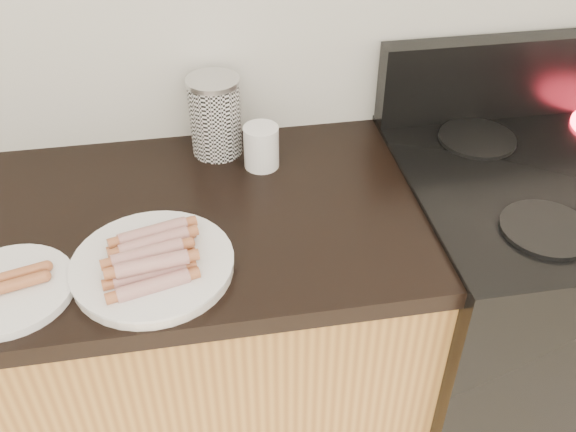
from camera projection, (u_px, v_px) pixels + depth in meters
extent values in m
cube|color=black|center=(531.00, 318.00, 1.69)|extent=(0.76, 0.65, 0.90)
cube|color=black|center=(531.00, 75.00, 1.56)|extent=(0.76, 0.06, 0.20)
cylinder|color=black|center=(547.00, 229.00, 1.24)|extent=(0.18, 0.18, 0.01)
cylinder|color=black|center=(477.00, 138.00, 1.51)|extent=(0.18, 0.18, 0.01)
cylinder|color=white|center=(153.00, 267.00, 1.17)|extent=(0.33, 0.33, 0.02)
cylinder|color=white|center=(8.00, 290.00, 1.12)|extent=(0.30, 0.30, 0.02)
cylinder|color=#A33934|center=(152.00, 286.00, 1.10)|extent=(0.13, 0.05, 0.03)
cylinder|color=#A33934|center=(152.00, 274.00, 1.12)|extent=(0.13, 0.05, 0.03)
cylinder|color=#A33934|center=(151.00, 263.00, 1.14)|extent=(0.13, 0.05, 0.03)
cylinder|color=#A33934|center=(151.00, 252.00, 1.16)|extent=(0.13, 0.05, 0.03)
cylinder|color=#A33934|center=(151.00, 242.00, 1.19)|extent=(0.13, 0.05, 0.03)
cylinder|color=#A33934|center=(151.00, 232.00, 1.21)|extent=(0.13, 0.05, 0.03)
cylinder|color=#A33934|center=(150.00, 264.00, 1.11)|extent=(0.13, 0.05, 0.03)
cylinder|color=#A33934|center=(150.00, 253.00, 1.13)|extent=(0.13, 0.05, 0.03)
cylinder|color=#A33934|center=(150.00, 243.00, 1.15)|extent=(0.13, 0.05, 0.03)
cylinder|color=#A33934|center=(150.00, 233.00, 1.17)|extent=(0.13, 0.05, 0.03)
cylinder|color=#C0754A|center=(4.00, 288.00, 1.10)|extent=(0.14, 0.06, 0.02)
cylinder|color=#C0754A|center=(7.00, 277.00, 1.12)|extent=(0.14, 0.06, 0.02)
cylinder|color=silver|center=(215.00, 118.00, 1.44)|extent=(0.11, 0.11, 0.17)
cylinder|color=silver|center=(212.00, 81.00, 1.38)|extent=(0.12, 0.12, 0.01)
cylinder|color=silver|center=(261.00, 147.00, 1.42)|extent=(0.08, 0.08, 0.10)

